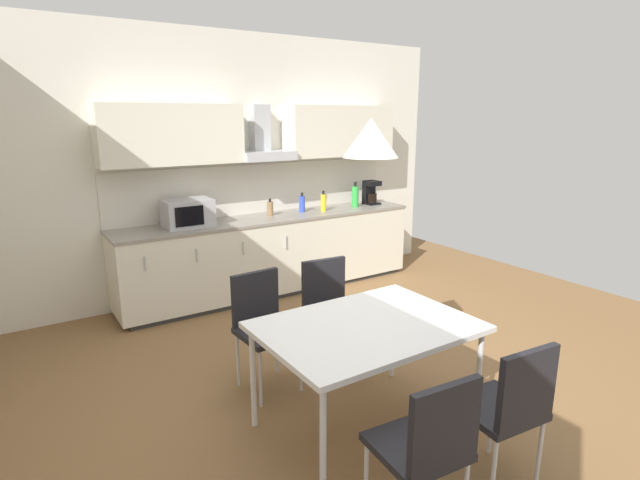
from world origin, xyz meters
TOP-DOWN VIEW (x-y plane):
  - ground_plane at (0.00, 0.00)m, footprint 7.28×7.72m
  - wall_back at (0.00, 2.62)m, footprint 5.82×0.10m
  - kitchen_counter at (0.43, 2.26)m, footprint 3.50×0.65m
  - backsplash_tile at (0.43, 2.56)m, footprint 3.48×0.02m
  - upper_wall_cabinets at (0.43, 2.40)m, footprint 3.48×0.40m
  - microwave at (-0.52, 2.26)m, footprint 0.48×0.35m
  - coffee_maker at (1.88, 2.29)m, footprint 0.18×0.19m
  - bottle_blue at (0.87, 2.30)m, footprint 0.07×0.07m
  - bottle_green at (1.59, 2.22)m, footprint 0.08×0.08m
  - bottle_brown at (0.44, 2.30)m, footprint 0.07×0.07m
  - bottle_yellow at (1.10, 2.21)m, footprint 0.06×0.06m
  - dining_table at (-0.31, -0.41)m, footprint 1.31×0.94m
  - chair_near_right at (-0.02, -1.26)m, footprint 0.44×0.44m
  - chair_near_left at (-0.61, -1.26)m, footprint 0.43×0.43m
  - chair_far_left at (-0.61, 0.44)m, footprint 0.42×0.42m
  - chair_far_right at (-0.01, 0.44)m, footprint 0.44×0.44m
  - pendant_lamp at (-0.31, -0.41)m, footprint 0.32×0.32m

SIDE VIEW (x-z plane):
  - ground_plane at x=0.00m, z-range -0.02..0.00m
  - kitchen_counter at x=0.43m, z-range 0.00..0.89m
  - chair_near_right at x=-0.02m, z-range 0.10..0.97m
  - chair_near_left at x=-0.61m, z-range 0.10..0.97m
  - chair_far_left at x=-0.61m, z-range 0.10..0.97m
  - chair_far_right at x=-0.01m, z-range 0.10..0.97m
  - dining_table at x=-0.31m, z-range 0.32..1.05m
  - bottle_brown at x=0.44m, z-range 0.87..1.06m
  - bottle_blue at x=0.87m, z-range 0.87..1.09m
  - bottle_yellow at x=1.10m, z-range 0.86..1.11m
  - bottle_green at x=1.59m, z-range 0.86..1.17m
  - microwave at x=-0.52m, z-range 0.88..1.16m
  - coffee_maker at x=1.88m, z-range 0.88..1.18m
  - backsplash_tile at x=0.43m, z-range 0.88..1.44m
  - wall_back at x=0.00m, z-range 0.00..2.87m
  - upper_wall_cabinets at x=0.43m, z-range 1.49..2.10m
  - pendant_lamp at x=-0.31m, z-range 1.76..1.98m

